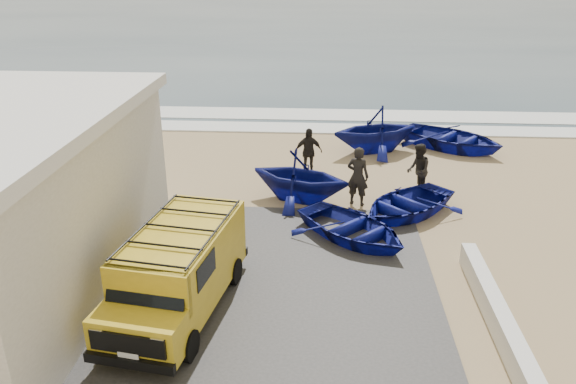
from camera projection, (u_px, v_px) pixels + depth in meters
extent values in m
plane|color=tan|center=(275.00, 256.00, 14.91)|extent=(160.00, 160.00, 0.00)
cube|color=#3F3C39|center=(183.00, 294.00, 13.17)|extent=(12.00, 10.00, 0.05)
cube|color=#385166|center=(315.00, 24.00, 66.43)|extent=(180.00, 88.00, 0.01)
cube|color=white|center=(297.00, 128.00, 25.94)|extent=(180.00, 1.60, 0.06)
cube|color=white|center=(299.00, 114.00, 28.24)|extent=(180.00, 2.20, 0.04)
cube|color=black|center=(127.00, 168.00, 13.65)|extent=(0.08, 0.70, 0.90)
cube|color=silver|center=(500.00, 322.00, 11.75)|extent=(0.35, 6.00, 0.55)
cube|color=gold|center=(184.00, 260.00, 12.49)|extent=(2.32, 3.86, 1.53)
cube|color=gold|center=(139.00, 334.00, 10.62)|extent=(1.88, 1.11, 0.84)
cube|color=black|center=(146.00, 288.00, 10.73)|extent=(1.65, 0.57, 0.67)
cube|color=black|center=(128.00, 344.00, 10.20)|extent=(1.49, 0.31, 0.42)
cube|color=black|center=(129.00, 363.00, 10.32)|extent=(1.80, 0.42, 0.20)
cube|color=black|center=(180.00, 228.00, 12.12)|extent=(2.19, 3.57, 0.06)
cylinder|color=black|center=(112.00, 334.00, 11.29)|extent=(0.31, 0.67, 0.65)
cylinder|color=black|center=(171.00, 264.00, 13.88)|extent=(0.31, 0.67, 0.65)
cylinder|color=black|center=(189.00, 346.00, 10.95)|extent=(0.31, 0.67, 0.65)
cylinder|color=black|center=(234.00, 271.00, 13.54)|extent=(0.31, 0.67, 0.65)
imported|color=navy|center=(352.00, 228.00, 15.62)|extent=(4.30, 4.29, 0.73)
imported|color=navy|center=(406.00, 204.00, 17.15)|extent=(4.33, 4.31, 0.74)
imported|color=navy|center=(300.00, 176.00, 17.97)|extent=(4.04, 3.78, 1.72)
imported|color=navy|center=(375.00, 129.00, 22.55)|extent=(4.44, 4.17, 1.87)
imported|color=navy|center=(451.00, 138.00, 23.10)|extent=(5.30, 5.06, 0.89)
imported|color=black|center=(358.00, 176.00, 17.65)|extent=(0.81, 0.67, 1.92)
imported|color=black|center=(418.00, 170.00, 18.35)|extent=(0.68, 0.87, 1.77)
imported|color=black|center=(308.00, 152.00, 20.13)|extent=(1.09, 0.66, 1.74)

